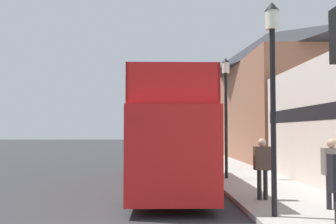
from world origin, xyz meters
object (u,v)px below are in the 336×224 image
(pedestrian_third, at_px, (262,163))
(lamp_post_second, at_px, (226,96))
(pedestrian_second, at_px, (332,167))
(tour_bus, at_px, (169,140))
(lamp_post_nearest, at_px, (273,69))
(parked_car_ahead_of_bus, at_px, (178,157))

(pedestrian_third, height_order, lamp_post_second, lamp_post_second)
(pedestrian_third, bearing_deg, pedestrian_second, -46.12)
(tour_bus, bearing_deg, pedestrian_second, -49.08)
(pedestrian_third, relative_size, lamp_post_second, 0.35)
(tour_bus, relative_size, lamp_post_nearest, 2.03)
(pedestrian_second, relative_size, pedestrian_third, 1.01)
(tour_bus, height_order, lamp_post_nearest, lamp_post_nearest)
(tour_bus, xyz_separation_m, parked_car_ahead_of_bus, (0.78, 7.89, -1.14))
(parked_car_ahead_of_bus, relative_size, lamp_post_nearest, 0.82)
(parked_car_ahead_of_bus, bearing_deg, tour_bus, -97.41)
(tour_bus, relative_size, lamp_post_second, 2.01)
(pedestrian_second, xyz_separation_m, lamp_post_nearest, (-1.75, -0.79, 2.41))
(parked_car_ahead_of_bus, distance_m, pedestrian_second, 13.10)
(tour_bus, xyz_separation_m, pedestrian_third, (2.66, -3.30, -0.59))
(parked_car_ahead_of_bus, height_order, lamp_post_nearest, lamp_post_nearest)
(pedestrian_third, height_order, lamp_post_nearest, lamp_post_nearest)
(pedestrian_second, bearing_deg, parked_car_ahead_of_bus, 104.60)
(lamp_post_second, bearing_deg, pedestrian_third, -88.58)
(pedestrian_third, bearing_deg, parked_car_ahead_of_bus, 99.54)
(pedestrian_second, distance_m, lamp_post_nearest, 3.08)
(pedestrian_second, relative_size, lamp_post_nearest, 0.35)
(lamp_post_nearest, bearing_deg, lamp_post_second, 88.44)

